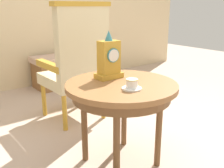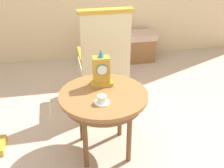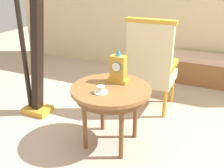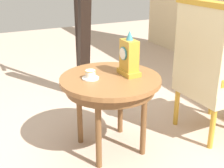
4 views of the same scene
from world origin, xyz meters
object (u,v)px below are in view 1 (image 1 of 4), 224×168
object	(u,v)px
window_bench	(67,69)
side_table	(121,93)
teacup_left	(132,85)
armchair	(77,62)
mantel_clock	(109,59)

from	to	relation	value
window_bench	side_table	bearing A→B (deg)	-107.79
teacup_left	armchair	xyz separation A→B (m)	(0.17, 0.98, -0.05)
teacup_left	armchair	size ratio (longest dim) A/B	0.11
side_table	mantel_clock	xyz separation A→B (m)	(0.01, 0.15, 0.21)
window_bench	armchair	bearing A→B (deg)	-113.26
side_table	mantel_clock	size ratio (longest dim) A/B	2.25
side_table	window_bench	bearing A→B (deg)	72.21
side_table	window_bench	size ratio (longest dim) A/B	0.77
teacup_left	window_bench	xyz separation A→B (m)	(0.68, 2.14, -0.42)
mantel_clock	side_table	bearing A→B (deg)	-93.29
teacup_left	window_bench	world-z (taller)	teacup_left
teacup_left	mantel_clock	distance (m)	0.32
side_table	teacup_left	bearing A→B (deg)	-103.76
armchair	window_bench	size ratio (longest dim) A/B	1.17
teacup_left	armchair	world-z (taller)	armchair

